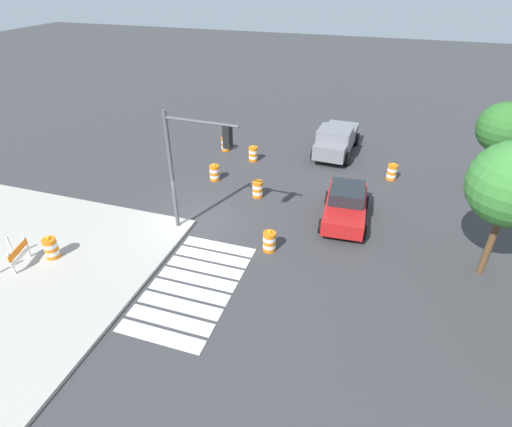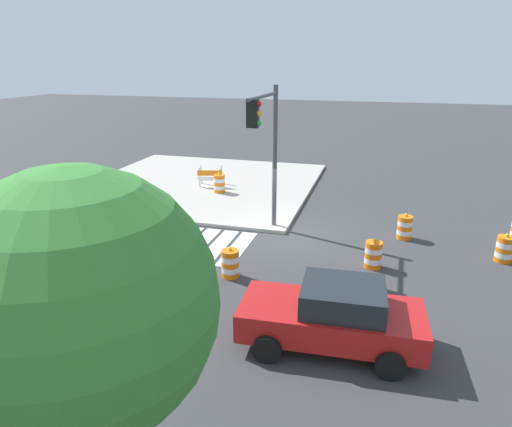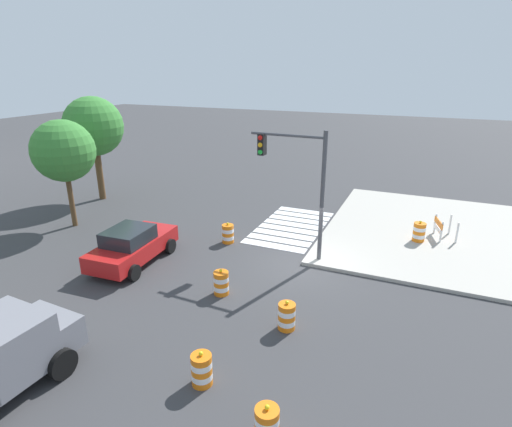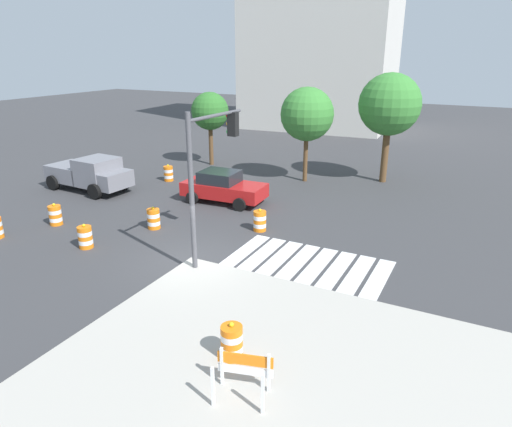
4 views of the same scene
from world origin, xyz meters
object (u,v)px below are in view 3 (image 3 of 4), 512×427
Objects in this scene: traffic_barrel_median_near at (202,369)px; construction_barricade at (442,226)px; sports_car at (132,245)px; street_tree_streetside_far at (93,127)px; traffic_barrel_on_sidewalk at (419,232)px; traffic_light_pole at (297,171)px; traffic_barrel_far_curb at (228,234)px; traffic_barrel_crosswalk_end at (221,283)px; traffic_barrel_lane_center at (267,425)px; street_tree_streetside_mid at (63,151)px; traffic_barrel_median_far at (287,316)px.

construction_barricade is (12.88, -5.76, 0.27)m from traffic_barrel_median_near.
traffic_barrel_median_near is (-5.06, -6.34, -0.36)m from sports_car.
sports_car is 4.31× the size of traffic_barrel_median_near.
street_tree_streetside_far reaches higher than traffic_barrel_median_near.
traffic_light_pole is (-3.72, 4.98, 3.31)m from traffic_barrel_on_sidewalk.
sports_car is at bearing 117.69° from traffic_light_pole.
traffic_barrel_on_sidewalk is (3.44, -8.39, 0.15)m from traffic_barrel_far_curb.
traffic_barrel_lane_center is at bearing -143.25° from traffic_barrel_crosswalk_end.
traffic_barrel_crosswalk_end is at bearing -99.61° from sports_car.
traffic_barrel_on_sidewalk is at bearing -39.88° from traffic_barrel_crosswalk_end.
sports_car reaches higher than traffic_barrel_far_curb.
street_tree_streetside_far is (3.02, 10.51, 4.09)m from traffic_barrel_far_curb.
street_tree_streetside_mid is (3.09, 10.41, 3.53)m from traffic_barrel_crosswalk_end.
traffic_light_pole is (3.24, -6.16, 3.10)m from sports_car.
street_tree_streetside_far is (4.24, 2.02, 0.55)m from street_tree_streetside_mid.
street_tree_streetside_mid is 0.88× the size of street_tree_streetside_far.
traffic_barrel_median_far is at bearing 13.27° from traffic_barrel_lane_center.
traffic_light_pole is at bearing 1.19° from traffic_barrel_median_near.
traffic_barrel_median_far and traffic_barrel_lane_center have the same top height.
traffic_barrel_median_far is 17.97m from street_tree_streetside_far.
traffic_barrel_crosswalk_end is at bearing 140.12° from traffic_barrel_on_sidewalk.
traffic_barrel_crosswalk_end is 0.73× the size of construction_barricade.
traffic_barrel_median_far is 0.73× the size of construction_barricade.
traffic_barrel_median_near is 9.30m from traffic_barrel_far_curb.
traffic_light_pole reaches higher than street_tree_streetside_mid.
construction_barricade is at bearing -24.11° from traffic_barrel_median_near.
traffic_barrel_on_sidewalk is at bearing -67.73° from traffic_barrel_far_curb.
sports_car is 4.31× the size of traffic_barrel_median_far.
construction_barricade is (13.85, -3.52, 0.27)m from traffic_barrel_lane_center.
traffic_barrel_crosswalk_end is at bearing 159.60° from traffic_light_pole.
traffic_barrel_on_sidewalk is at bearing -21.80° from traffic_barrel_median_near.
traffic_light_pole is (5.10, 1.43, 3.46)m from traffic_barrel_median_far.
traffic_barrel_lane_center is at bearing -165.40° from traffic_light_pole.
traffic_barrel_crosswalk_end and traffic_barrel_median_far have the same top height.
traffic_barrel_lane_center is (-5.23, -3.91, 0.00)m from traffic_barrel_crosswalk_end.
construction_barricade is (0.86, -0.96, 0.12)m from traffic_barrel_on_sidewalk.
street_tree_streetside_mid is at bearing 58.65° from traffic_barrel_median_near.
sports_car is at bearing 80.39° from traffic_barrel_crosswalk_end.
traffic_barrel_far_curb is (8.58, 3.58, 0.00)m from traffic_barrel_median_near.
traffic_barrel_lane_center is at bearing 168.82° from traffic_barrel_on_sidewalk.
construction_barricade is at bearing -57.13° from sports_car.
traffic_light_pole reaches higher than traffic_barrel_on_sidewalk.
sports_car is 8.11m from traffic_barrel_median_near.
traffic_barrel_on_sidewalk reaches higher than construction_barricade.
street_tree_streetside_mid is 4.73m from street_tree_streetside_far.
traffic_barrel_far_curb is at bearing -81.81° from street_tree_streetside_mid.
street_tree_streetside_far is at bearing 49.87° from sports_car.
sports_car is at bearing 121.98° from traffic_barrel_on_sidewalk.
traffic_barrel_median_near is at bearing -121.35° from street_tree_streetside_mid.
traffic_barrel_far_curb is 0.16× the size of street_tree_streetside_far.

